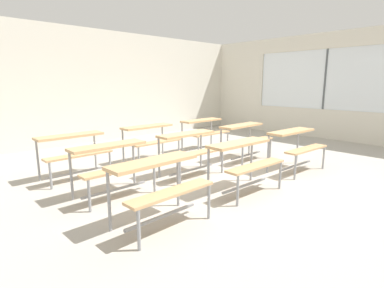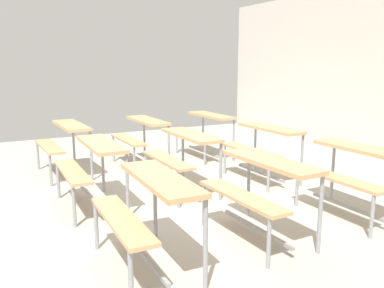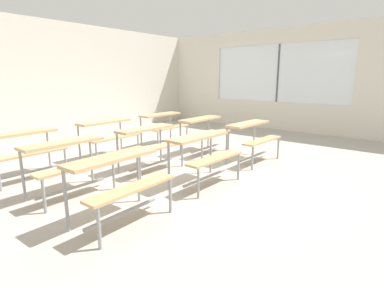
{
  "view_description": "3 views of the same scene",
  "coord_description": "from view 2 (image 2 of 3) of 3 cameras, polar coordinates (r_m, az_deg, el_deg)",
  "views": [
    {
      "loc": [
        -3.8,
        -3.3,
        1.6
      ],
      "look_at": [
        -0.3,
        0.45,
        0.55
      ],
      "focal_mm": 28.0,
      "sensor_mm": 36.0,
      "label": 1
    },
    {
      "loc": [
        4.1,
        -1.78,
        1.61
      ],
      "look_at": [
        -1.19,
        1.03,
        0.41
      ],
      "focal_mm": 38.14,
      "sensor_mm": 36.0,
      "label": 2
    },
    {
      "loc": [
        -3.8,
        -3.3,
        1.6
      ],
      "look_at": [
        0.4,
        0.11,
        0.38
      ],
      "focal_mm": 28.0,
      "sensor_mm": 36.0,
      "label": 3
    }
  ],
  "objects": [
    {
      "name": "desk_bench_r1c2",
      "position": [
        3.78,
        9.54,
        -4.94
      ],
      "size": [
        1.11,
        0.61,
        0.74
      ],
      "rotation": [
        0.0,
        0.0,
        0.02
      ],
      "color": "tan",
      "rests_on": "ground"
    },
    {
      "name": "desk_bench_r0c0",
      "position": [
        6.16,
        -17.49,
        0.99
      ],
      "size": [
        1.11,
        0.62,
        0.74
      ],
      "rotation": [
        0.0,
        0.0,
        0.02
      ],
      "color": "tan",
      "rests_on": "ground"
    },
    {
      "name": "desk_bench_r1c0",
      "position": [
        6.43,
        -7.16,
        1.83
      ],
      "size": [
        1.1,
        0.59,
        0.74
      ],
      "rotation": [
        0.0,
        0.0,
        -0.0
      ],
      "color": "tan",
      "rests_on": "ground"
    },
    {
      "name": "desk_bench_r1c1",
      "position": [
        5.08,
        -1.3,
        -0.6
      ],
      "size": [
        1.1,
        0.6,
        0.74
      ],
      "rotation": [
        0.0,
        0.0,
        -0.01
      ],
      "color": "tan",
      "rests_on": "ground"
    },
    {
      "name": "ground",
      "position": [
        4.76,
        -4.3,
        -8.81
      ],
      "size": [
        10.0,
        9.0,
        0.05
      ],
      "primitive_type": "cube",
      "color": "#ADA89E"
    },
    {
      "name": "desk_bench_r2c0",
      "position": [
        7.0,
        1.86,
        2.69
      ],
      "size": [
        1.11,
        0.6,
        0.74
      ],
      "rotation": [
        0.0,
        0.0,
        0.01
      ],
      "color": "tan",
      "rests_on": "ground"
    },
    {
      "name": "desk_bench_r0c2",
      "position": [
        3.21,
        -6.26,
        -7.77
      ],
      "size": [
        1.12,
        0.63,
        0.74
      ],
      "rotation": [
        0.0,
        0.0,
        -0.04
      ],
      "color": "tan",
      "rests_on": "ground"
    },
    {
      "name": "desk_bench_r2c1",
      "position": [
        5.71,
        9.94,
        0.55
      ],
      "size": [
        1.11,
        0.6,
        0.74
      ],
      "rotation": [
        0.0,
        0.0,
        0.01
      ],
      "color": "tan",
      "rests_on": "ground"
    },
    {
      "name": "desk_bench_r2c2",
      "position": [
        4.6,
        21.68,
        -2.68
      ],
      "size": [
        1.1,
        0.59,
        0.74
      ],
      "rotation": [
        0.0,
        0.0,
        0.0
      ],
      "color": "tan",
      "rests_on": "ground"
    },
    {
      "name": "desk_bench_r0c1",
      "position": [
        4.67,
        -13.9,
        -2.0
      ],
      "size": [
        1.12,
        0.62,
        0.74
      ],
      "rotation": [
        0.0,
        0.0,
        -0.03
      ],
      "color": "tan",
      "rests_on": "ground"
    }
  ]
}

